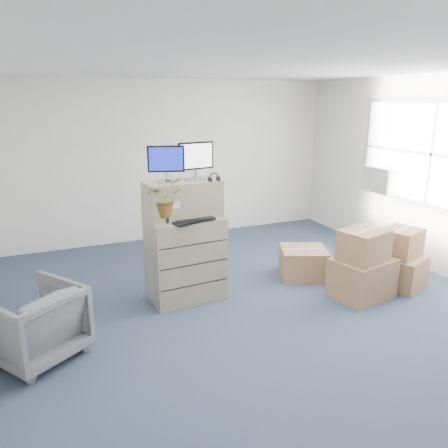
# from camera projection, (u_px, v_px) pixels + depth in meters

# --- Properties ---
(ground) EXTENTS (7.00, 7.00, 0.00)m
(ground) POSITION_uv_depth(u_px,v_px,m) (262.00, 319.00, 5.06)
(ground) COLOR #293749
(ground) RESTS_ON ground
(wall_back) EXTENTS (6.00, 0.02, 2.80)m
(wall_back) POSITION_uv_depth(u_px,v_px,m) (171.00, 161.00, 7.77)
(wall_back) COLOR silver
(wall_back) RESTS_ON ground
(window) EXTENTS (0.07, 2.72, 1.52)m
(window) POSITION_uv_depth(u_px,v_px,m) (433.00, 154.00, 6.16)
(window) COLOR gray
(window) RESTS_ON wall_right
(ac_unit) EXTENTS (0.24, 0.60, 0.40)m
(ac_unit) POSITION_uv_depth(u_px,v_px,m) (380.00, 180.00, 7.06)
(ac_unit) COLOR silver
(ac_unit) RESTS_ON wall_right
(filing_cabinet_lower) EXTENTS (0.94, 0.61, 1.06)m
(filing_cabinet_lower) POSITION_uv_depth(u_px,v_px,m) (186.00, 259.00, 5.46)
(filing_cabinet_lower) COLOR gray
(filing_cabinet_lower) RESTS_ON ground
(filing_cabinet_upper) EXTENTS (0.93, 0.51, 0.45)m
(filing_cabinet_upper) POSITION_uv_depth(u_px,v_px,m) (183.00, 199.00, 5.29)
(filing_cabinet_upper) COLOR gray
(filing_cabinet_upper) RESTS_ON filing_cabinet_lower
(monitor_left) EXTENTS (0.42, 0.22, 0.43)m
(monitor_left) POSITION_uv_depth(u_px,v_px,m) (166.00, 162.00, 5.10)
(monitor_left) COLOR #99999E
(monitor_left) RESTS_ON filing_cabinet_upper
(monitor_right) EXTENTS (0.46, 0.21, 0.45)m
(monitor_right) POSITION_uv_depth(u_px,v_px,m) (196.00, 159.00, 5.25)
(monitor_right) COLOR #99999E
(monitor_right) RESTS_ON filing_cabinet_upper
(headphones) EXTENTS (0.13, 0.02, 0.13)m
(headphones) POSITION_uv_depth(u_px,v_px,m) (214.00, 178.00, 5.21)
(headphones) COLOR black
(headphones) RESTS_ON filing_cabinet_upper
(keyboard) EXTENTS (0.56, 0.34, 0.03)m
(keyboard) POSITION_uv_depth(u_px,v_px,m) (193.00, 220.00, 5.17)
(keyboard) COLOR black
(keyboard) RESTS_ON filing_cabinet_lower
(mouse) EXTENTS (0.10, 0.08, 0.03)m
(mouse) POSITION_uv_depth(u_px,v_px,m) (215.00, 216.00, 5.36)
(mouse) COLOR silver
(mouse) RESTS_ON filing_cabinet_lower
(water_bottle) EXTENTS (0.08, 0.08, 0.29)m
(water_bottle) POSITION_uv_depth(u_px,v_px,m) (186.00, 206.00, 5.32)
(water_bottle) COLOR gray
(water_bottle) RESTS_ON filing_cabinet_lower
(phone_dock) EXTENTS (0.06, 0.06, 0.14)m
(phone_dock) POSITION_uv_depth(u_px,v_px,m) (178.00, 215.00, 5.28)
(phone_dock) COLOR silver
(phone_dock) RESTS_ON filing_cabinet_lower
(external_drive) EXTENTS (0.21, 0.16, 0.06)m
(external_drive) POSITION_uv_depth(u_px,v_px,m) (206.00, 211.00, 5.55)
(external_drive) COLOR black
(external_drive) RESTS_ON filing_cabinet_lower
(tissue_box) EXTENTS (0.25, 0.14, 0.09)m
(tissue_box) POSITION_uv_depth(u_px,v_px,m) (208.00, 205.00, 5.52)
(tissue_box) COLOR #3C97CE
(tissue_box) RESTS_ON external_drive
(potted_plant) EXTENTS (0.46, 0.50, 0.44)m
(potted_plant) POSITION_uv_depth(u_px,v_px,m) (164.00, 202.00, 5.04)
(potted_plant) COLOR #96B591
(potted_plant) RESTS_ON filing_cabinet_lower
(office_chair) EXTENTS (1.06, 1.04, 0.80)m
(office_chair) POSITION_uv_depth(u_px,v_px,m) (34.00, 320.00, 4.21)
(office_chair) COLOR slate
(office_chair) RESTS_ON ground
(cardboard_boxes) EXTENTS (2.01, 1.58, 0.90)m
(cardboard_boxes) POSITION_uv_depth(u_px,v_px,m) (365.00, 261.00, 5.95)
(cardboard_boxes) COLOR brown
(cardboard_boxes) RESTS_ON ground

